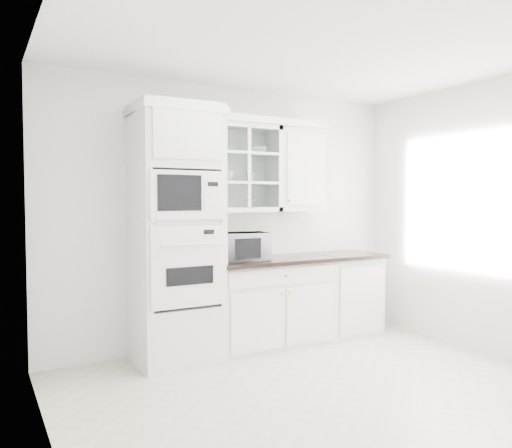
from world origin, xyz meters
TOP-DOWN VIEW (x-y plane):
  - ground at (0.00, 0.00)m, footprint 4.00×3.50m
  - room_shell at (0.00, 0.43)m, footprint 4.00×3.50m
  - oven_column at (-0.75, 1.42)m, footprint 0.76×0.68m
  - base_cabinet_run at (0.28, 1.45)m, footprint 1.32×0.67m
  - extra_base_cabinet at (1.28, 1.45)m, footprint 0.72×0.67m
  - upper_cabinet_glass at (0.03, 1.58)m, footprint 0.80×0.33m
  - upper_cabinet_solid at (0.71, 1.58)m, footprint 0.55×0.33m
  - crown_molding at (-0.07, 1.56)m, footprint 2.14×0.38m
  - countertop_microwave at (-0.05, 1.41)m, footprint 0.53×0.46m
  - bowl_a at (-0.16, 1.59)m, footprint 0.29×0.29m
  - bowl_b at (0.21, 1.58)m, footprint 0.24×0.24m
  - cup_a at (-0.14, 1.57)m, footprint 0.15×0.15m
  - cup_b at (0.13, 1.58)m, footprint 0.11×0.11m

SIDE VIEW (x-z plane):
  - ground at x=0.00m, z-range 0.00..0.01m
  - base_cabinet_run at x=0.28m, z-range 0.00..0.92m
  - extra_base_cabinet at x=1.28m, z-range 0.00..0.92m
  - countertop_microwave at x=-0.05m, z-range 0.92..1.20m
  - oven_column at x=-0.75m, z-range 0.00..2.40m
  - cup_b at x=0.13m, z-range 1.71..1.80m
  - cup_a at x=-0.14m, z-range 1.71..1.82m
  - room_shell at x=0.00m, z-range 0.43..3.13m
  - upper_cabinet_glass at x=0.03m, z-range 1.40..2.30m
  - upper_cabinet_solid at x=0.71m, z-range 1.40..2.30m
  - bowl_a at x=-0.16m, z-range 2.01..2.07m
  - bowl_b at x=0.21m, z-range 2.01..2.08m
  - crown_molding at x=-0.07m, z-range 2.30..2.37m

